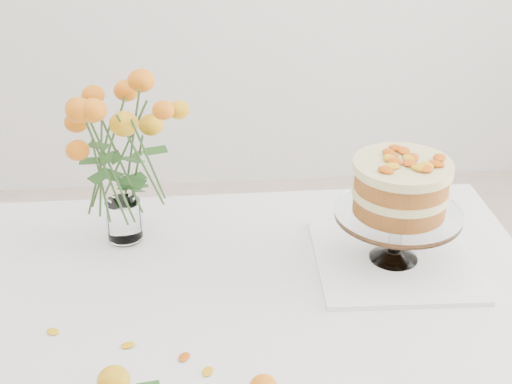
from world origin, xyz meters
TOP-DOWN VIEW (x-y plane):
  - table at (0.00, 0.00)m, footprint 1.43×0.93m
  - napkin at (0.42, 0.12)m, footprint 0.34×0.34m
  - cake_stand at (0.42, 0.12)m, footprint 0.26×0.26m
  - rose_vase at (-0.15, 0.26)m, footprint 0.33×0.33m
  - loose_rose_near at (-0.13, -0.21)m, footprint 0.10×0.05m
  - stray_petal_a at (-0.12, -0.10)m, footprint 0.03×0.02m
  - stray_petal_b at (-0.02, -0.14)m, footprint 0.03×0.02m
  - stray_petal_c at (0.02, -0.18)m, footprint 0.03×0.02m
  - stray_petal_d at (-0.26, -0.05)m, footprint 0.03×0.02m

SIDE VIEW (x-z plane):
  - table at x=0.00m, z-range 0.30..1.05m
  - stray_petal_a at x=-0.12m, z-range 0.76..0.76m
  - stray_petal_b at x=-0.02m, z-range 0.76..0.76m
  - stray_petal_c at x=0.02m, z-range 0.76..0.76m
  - stray_petal_d at x=-0.26m, z-range 0.76..0.76m
  - napkin at x=0.42m, z-range 0.76..0.77m
  - loose_rose_near at x=-0.13m, z-range 0.76..0.80m
  - cake_stand at x=0.42m, z-range 0.81..1.04m
  - rose_vase at x=-0.15m, z-range 0.79..1.18m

